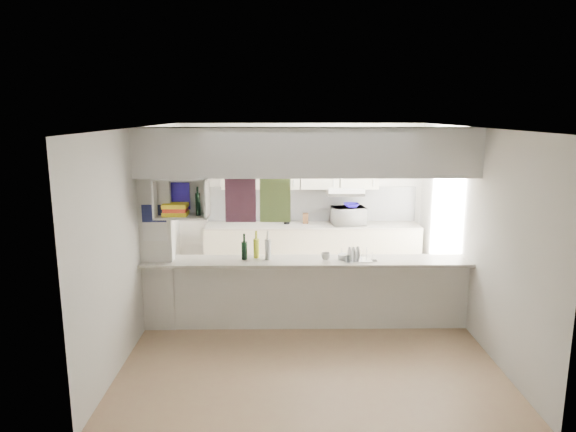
{
  "coord_description": "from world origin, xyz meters",
  "views": [
    {
      "loc": [
        -0.31,
        -6.34,
        2.79
      ],
      "look_at": [
        -0.23,
        0.5,
        1.39
      ],
      "focal_mm": 32.0,
      "sensor_mm": 36.0,
      "label": 1
    }
  ],
  "objects_px": {
    "dish_rack": "(356,255)",
    "wine_bottles": "(257,249)",
    "microwave": "(349,216)",
    "bowl": "(351,205)"
  },
  "relations": [
    {
      "from": "bowl",
      "to": "wine_bottles",
      "type": "xyz_separation_m",
      "value": [
        -1.48,
        -2.0,
        -0.2
      ]
    },
    {
      "from": "dish_rack",
      "to": "wine_bottles",
      "type": "xyz_separation_m",
      "value": [
        -1.28,
        0.09,
        0.06
      ]
    },
    {
      "from": "microwave",
      "to": "dish_rack",
      "type": "bearing_deg",
      "value": 78.14
    },
    {
      "from": "bowl",
      "to": "wine_bottles",
      "type": "height_order",
      "value": "wine_bottles"
    },
    {
      "from": "microwave",
      "to": "wine_bottles",
      "type": "xyz_separation_m",
      "value": [
        -1.45,
        -2.03,
        -0.01
      ]
    },
    {
      "from": "microwave",
      "to": "wine_bottles",
      "type": "bearing_deg",
      "value": 47.31
    },
    {
      "from": "bowl",
      "to": "dish_rack",
      "type": "relative_size",
      "value": 0.71
    },
    {
      "from": "microwave",
      "to": "bowl",
      "type": "xyz_separation_m",
      "value": [
        0.03,
        -0.03,
        0.18
      ]
    },
    {
      "from": "microwave",
      "to": "wine_bottles",
      "type": "relative_size",
      "value": 1.45
    },
    {
      "from": "wine_bottles",
      "to": "dish_rack",
      "type": "bearing_deg",
      "value": -3.9
    }
  ]
}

